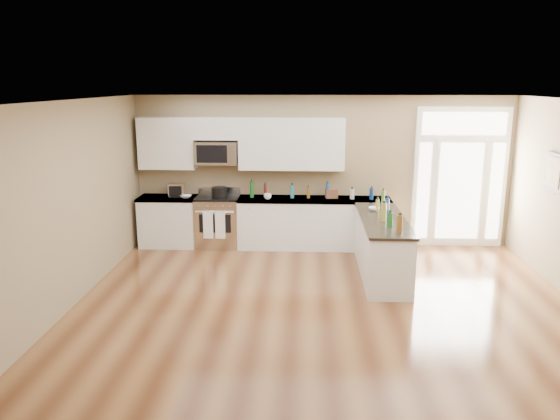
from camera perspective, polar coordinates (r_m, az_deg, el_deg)
name	(u,v)px	position (r m, az deg, el deg)	size (l,w,h in m)	color
ground	(328,336)	(6.88, 5.06, -12.96)	(8.00, 8.00, 0.00)	#542D17
room_shell	(331,200)	(6.32, 5.37, 1.09)	(8.00, 8.00, 8.00)	#8D7A59
back_cabinet_left	(169,223)	(10.52, -11.48, -1.31)	(1.10, 0.66, 0.94)	white
back_cabinet_right	(313,225)	(10.20, 3.48, -1.53)	(2.85, 0.66, 0.94)	white
peninsula_cabinet	(382,249)	(8.88, 10.57, -3.99)	(0.69, 2.32, 0.94)	white
upper_cabinet_left	(167,143)	(10.40, -11.71, 6.85)	(1.04, 0.33, 0.95)	white
upper_cabinet_right	(292,144)	(10.07, 1.22, 6.92)	(1.94, 0.33, 0.95)	white
upper_cabinet_short	(217,129)	(10.18, -6.65, 8.45)	(0.82, 0.33, 0.40)	white
microwave	(217,153)	(10.18, -6.63, 5.97)	(0.78, 0.41, 0.42)	silver
entry_door	(460,178)	(10.65, 18.27, 3.22)	(1.70, 0.10, 2.60)	white
wall_art_near	(554,172)	(9.27, 26.74, 3.56)	(0.05, 0.58, 0.58)	black
kitchen_range	(218,221)	(10.32, -6.50, -1.18)	(0.80, 0.71, 1.08)	silver
stockpot	(219,192)	(10.09, -6.35, 1.87)	(0.28, 0.28, 0.22)	black
toaster_oven	(177,190)	(10.37, -10.73, 2.08)	(0.30, 0.23, 0.25)	silver
cardboard_box	(331,193)	(10.13, 5.40, 1.76)	(0.21, 0.16, 0.18)	brown
bowl_left	(186,197)	(10.24, -9.81, 1.40)	(0.21, 0.21, 0.05)	white
bowl_peninsula	(374,209)	(9.23, 9.81, 0.12)	(0.18, 0.18, 0.06)	white
cup_counter	(268,196)	(9.96, -1.30, 1.42)	(0.14, 0.14, 0.11)	white
counter_bottles	(345,201)	(9.27, 6.83, 0.90)	(2.42, 2.40, 0.30)	#19591E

